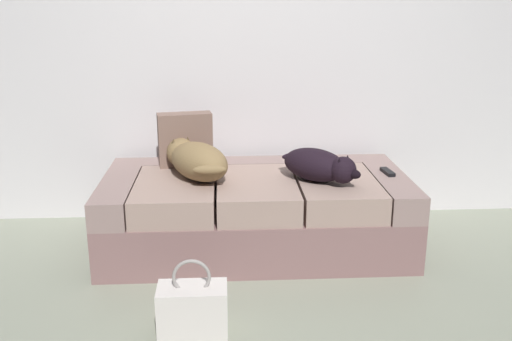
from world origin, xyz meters
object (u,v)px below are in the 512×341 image
tv_remote (388,172)px  handbag (193,309)px  throw_pillow (185,139)px  couch (256,212)px  dog_dark (319,165)px  dog_tan (196,160)px

tv_remote → handbag: size_ratio=0.40×
throw_pillow → handbag: 1.34m
throw_pillow → handbag: size_ratio=0.90×
couch → throw_pillow: bearing=148.7°
throw_pillow → handbag: (0.09, -1.24, -0.50)m
tv_remote → throw_pillow: bearing=161.8°
dog_dark → tv_remote: size_ratio=3.16×
couch → dog_tan: bearing=-178.5°
tv_remote → dog_dark: bearing=-170.8°
couch → dog_dark: dog_dark is taller
tv_remote → handbag: tv_remote is taller
tv_remote → handbag: 1.55m
dog_tan → handbag: 1.06m
couch → tv_remote: size_ratio=12.29×
dog_tan → dog_dark: (0.73, -0.11, -0.02)m
couch → throw_pillow: throw_pillow is taller
dog_tan → couch: bearing=1.5°
couch → tv_remote: tv_remote is taller
dog_tan → handbag: dog_tan is taller
couch → dog_tan: dog_tan is taller
throw_pillow → handbag: throw_pillow is taller
dog_tan → handbag: bearing=-89.2°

